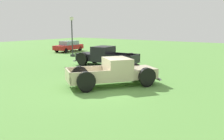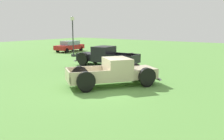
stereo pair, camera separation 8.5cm
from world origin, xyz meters
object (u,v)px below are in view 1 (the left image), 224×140
at_px(lamp_post_near, 72,36).
at_px(pickup_truck_behind_left, 103,57).
at_px(pickup_truck_foreground, 118,72).
at_px(sedan_distant_a, 69,46).

bearing_deg(lamp_post_near, pickup_truck_behind_left, -114.09).
xyz_separation_m(pickup_truck_behind_left, lamp_post_near, (2.90, 6.50, 1.48)).
relative_size(pickup_truck_foreground, lamp_post_near, 1.21).
bearing_deg(pickup_truck_foreground, sedan_distant_a, 54.70).
height_order(pickup_truck_foreground, lamp_post_near, lamp_post_near).
bearing_deg(lamp_post_near, sedan_distant_a, 50.74).
bearing_deg(sedan_distant_a, lamp_post_near, -129.26).
bearing_deg(pickup_truck_behind_left, sedan_distant_a, 59.46).
xyz_separation_m(pickup_truck_foreground, sedan_distant_a, (10.89, 15.38, -0.02)).
relative_size(pickup_truck_behind_left, lamp_post_near, 1.28).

